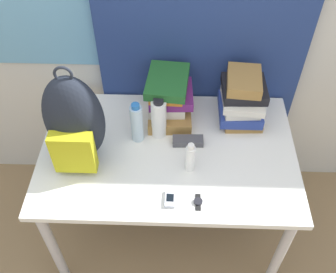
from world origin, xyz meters
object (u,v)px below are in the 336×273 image
water_bottle (137,123)px  cell_phone (170,199)px  sports_bottle (159,118)px  book_stack_left (169,98)px  book_stack_center (242,99)px  sunglasses_case (188,141)px  sunscreen_bottle (190,158)px  wristwatch (198,202)px  backpack (74,123)px

water_bottle → cell_phone: (0.17, -0.36, -0.10)m
sports_bottle → cell_phone: (0.07, -0.39, -0.10)m
book_stack_left → book_stack_center: 0.37m
book_stack_left → cell_phone: size_ratio=3.32×
sports_bottle → sunglasses_case: 0.18m
cell_phone → sunglasses_case: sunglasses_case is taller
book_stack_center → sunglasses_case: bearing=-144.0°
cell_phone → book_stack_left: bearing=92.4°
book_stack_center → cell_phone: (-0.35, -0.53, -0.12)m
sports_bottle → sunscreen_bottle: bearing=-54.8°
book_stack_center → wristwatch: book_stack_center is taller
backpack → book_stack_center: 0.83m
sports_bottle → cell_phone: sports_bottle is taller
cell_phone → sports_bottle: bearing=99.6°
book_stack_center → sports_bottle: book_stack_center is taller
book_stack_center → sunscreen_bottle: (-0.26, -0.35, -0.05)m
sunglasses_case → wristwatch: 0.34m
backpack → book_stack_left: size_ratio=1.81×
backpack → cell_phone: backpack is taller
sunscreen_bottle → cell_phone: sunscreen_bottle is taller
sunscreen_bottle → wristwatch: sunscreen_bottle is taller
backpack → water_bottle: bearing=25.7°
book_stack_center → cell_phone: 0.64m
water_bottle → wristwatch: size_ratio=2.73×
sunscreen_bottle → backpack: bearing=173.6°
water_bottle → sunscreen_bottle: (0.26, -0.18, -0.03)m
book_stack_center → wristwatch: bearing=-112.7°
water_bottle → sunscreen_bottle: bearing=-35.2°
water_bottle → sunglasses_case: water_bottle is taller
book_stack_left → sunglasses_case: bearing=-63.2°
backpack → cell_phone: bearing=-28.8°
backpack → sunglasses_case: size_ratio=3.48×
cell_phone → backpack: bearing=151.2°
book_stack_center → cell_phone: bearing=-123.4°
sunglasses_case → sunscreen_bottle: bearing=-87.0°
sports_bottle → cell_phone: bearing=-80.4°
cell_phone → wristwatch: (0.12, -0.01, -0.00)m
sunscreen_bottle → sunglasses_case: sunscreen_bottle is taller
water_bottle → sports_bottle: 0.11m
water_bottle → wristwatch: 0.48m
water_bottle → cell_phone: 0.41m
book_stack_center → sunglasses_case: (-0.27, -0.19, -0.11)m
book_stack_center → water_bottle: size_ratio=1.21×
sports_bottle → wristwatch: bearing=-64.9°
sunscreen_bottle → sunglasses_case: bearing=93.0°
book_stack_center → wristwatch: (-0.22, -0.54, -0.12)m
sports_bottle → sunscreen_bottle: size_ratio=1.39×
book_stack_center → cell_phone: book_stack_center is taller
book_stack_left → cell_phone: 0.54m
book_stack_left → cell_phone: book_stack_left is taller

